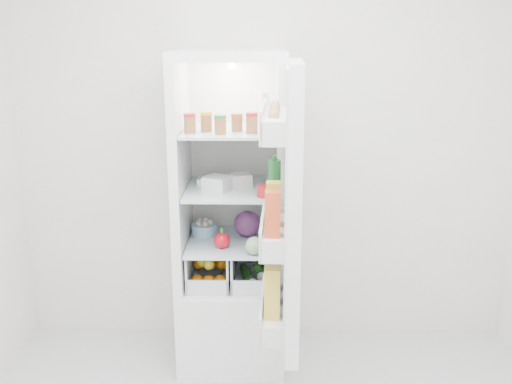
{
  "coord_description": "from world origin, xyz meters",
  "views": [
    {
      "loc": [
        -0.01,
        -1.86,
        1.89
      ],
      "look_at": [
        -0.06,
        0.95,
        1.1
      ],
      "focal_mm": 40.0,
      "sensor_mm": 36.0,
      "label": 1
    }
  ],
  "objects_px": {
    "mushroom_bowl": "(204,230)",
    "fridge_door": "(287,214)",
    "red_cabbage": "(247,224)",
    "refrigerator": "(232,250)"
  },
  "relations": [
    {
      "from": "red_cabbage",
      "to": "mushroom_bowl",
      "type": "relative_size",
      "value": 1.06
    },
    {
      "from": "refrigerator",
      "to": "mushroom_bowl",
      "type": "xyz_separation_m",
      "value": [
        -0.17,
        0.02,
        0.12
      ]
    },
    {
      "from": "red_cabbage",
      "to": "mushroom_bowl",
      "type": "distance_m",
      "value": 0.26
    },
    {
      "from": "refrigerator",
      "to": "red_cabbage",
      "type": "height_order",
      "value": "refrigerator"
    },
    {
      "from": "refrigerator",
      "to": "fridge_door",
      "type": "bearing_deg",
      "value": -65.52
    },
    {
      "from": "mushroom_bowl",
      "to": "fridge_door",
      "type": "xyz_separation_m",
      "value": [
        0.46,
        -0.66,
        0.31
      ]
    },
    {
      "from": "refrigerator",
      "to": "red_cabbage",
      "type": "xyz_separation_m",
      "value": [
        0.09,
        0.01,
        0.16
      ]
    },
    {
      "from": "mushroom_bowl",
      "to": "fridge_door",
      "type": "bearing_deg",
      "value": -55.27
    },
    {
      "from": "refrigerator",
      "to": "mushroom_bowl",
      "type": "height_order",
      "value": "refrigerator"
    },
    {
      "from": "mushroom_bowl",
      "to": "fridge_door",
      "type": "height_order",
      "value": "fridge_door"
    }
  ]
}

